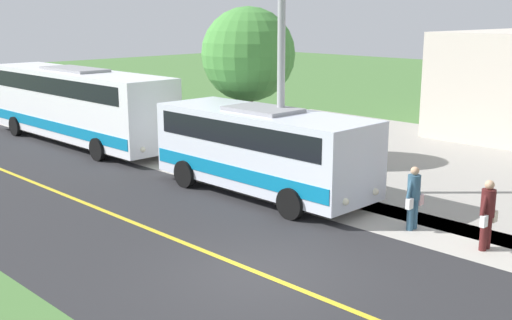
% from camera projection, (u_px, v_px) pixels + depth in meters
% --- Properties ---
extents(ground_plane, '(120.00, 120.00, 0.00)m').
position_uv_depth(ground_plane, '(260.00, 274.00, 13.99)').
color(ground_plane, '#477238').
extents(road_surface, '(8.00, 100.00, 0.01)m').
position_uv_depth(road_surface, '(260.00, 274.00, 13.99)').
color(road_surface, '#28282B').
rests_on(road_surface, ground).
extents(sidewalk, '(2.40, 100.00, 0.01)m').
position_uv_depth(sidewalk, '(393.00, 221.00, 17.56)').
color(sidewalk, '#B2ADA3').
rests_on(sidewalk, ground).
extents(road_centre_line, '(0.16, 100.00, 0.00)m').
position_uv_depth(road_centre_line, '(260.00, 274.00, 13.99)').
color(road_centre_line, gold).
rests_on(road_centre_line, ground).
extents(shuttle_bus_front, '(2.76, 7.65, 2.76)m').
position_uv_depth(shuttle_bus_front, '(263.00, 147.00, 19.82)').
color(shuttle_bus_front, silver).
rests_on(shuttle_bus_front, ground).
extents(transit_bus_rear, '(2.69, 11.74, 3.29)m').
position_uv_depth(transit_bus_rear, '(77.00, 102.00, 27.56)').
color(transit_bus_rear, white).
rests_on(transit_bus_rear, ground).
extents(pedestrian_with_bags, '(0.72, 0.34, 1.74)m').
position_uv_depth(pedestrian_with_bags, '(487.00, 213.00, 15.22)').
color(pedestrian_with_bags, '#4C1919').
rests_on(pedestrian_with_bags, ground).
extents(pedestrian_waiting, '(0.72, 0.34, 1.72)m').
position_uv_depth(pedestrian_waiting, '(414.00, 196.00, 16.65)').
color(pedestrian_waiting, '#335972').
rests_on(pedestrian_waiting, ground).
extents(street_light_pole, '(1.97, 0.24, 8.45)m').
position_uv_depth(street_light_pole, '(279.00, 46.00, 19.10)').
color(street_light_pole, '#9E9EA3').
rests_on(street_light_pole, ground).
extents(tree_curbside, '(3.52, 3.52, 5.85)m').
position_uv_depth(tree_curbside, '(248.00, 55.00, 23.66)').
color(tree_curbside, brown).
rests_on(tree_curbside, ground).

